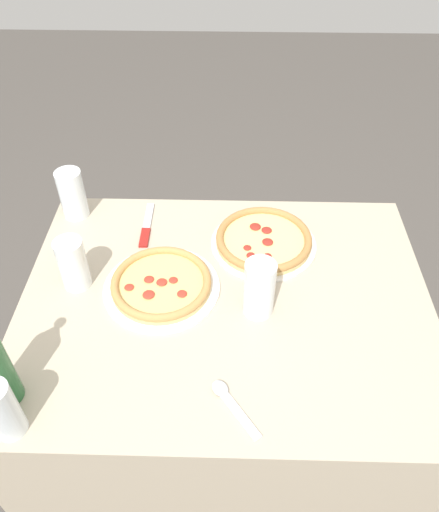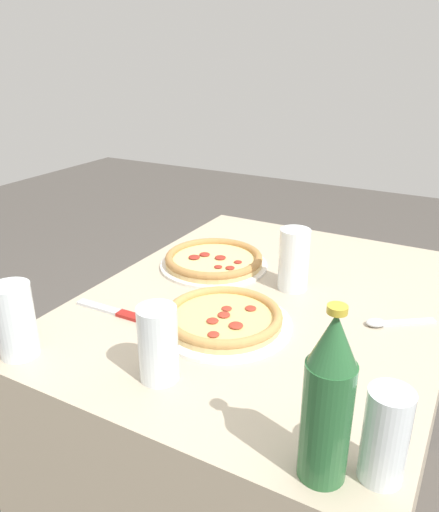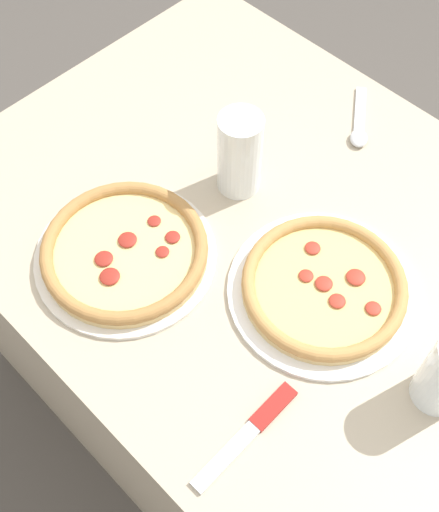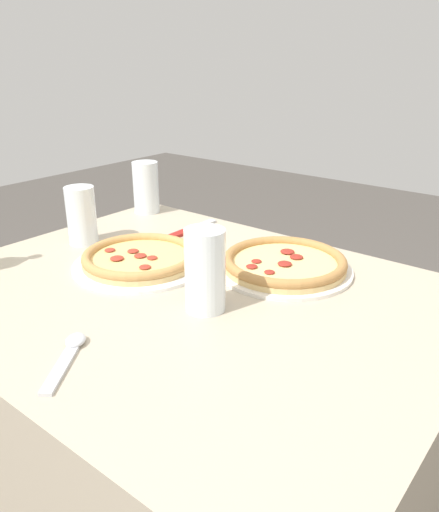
{
  "view_description": "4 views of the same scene",
  "coord_description": "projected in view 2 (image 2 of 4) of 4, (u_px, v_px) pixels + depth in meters",
  "views": [
    {
      "loc": [
        -0.01,
        0.85,
        1.72
      ],
      "look_at": [
        0.02,
        -0.1,
        0.8
      ],
      "focal_mm": 35.0,
      "sensor_mm": 36.0,
      "label": 1
    },
    {
      "loc": [
        1.02,
        0.43,
        1.31
      ],
      "look_at": [
        0.01,
        -0.13,
        0.83
      ],
      "focal_mm": 35.0,
      "sensor_mm": 36.0,
      "label": 2
    },
    {
      "loc": [
        0.4,
        -0.5,
        1.64
      ],
      "look_at": [
        0.02,
        -0.12,
        0.79
      ],
      "focal_mm": 45.0,
      "sensor_mm": 36.0,
      "label": 3
    },
    {
      "loc": [
        -0.63,
        0.68,
        1.2
      ],
      "look_at": [
        -0.0,
        -0.11,
        0.79
      ],
      "focal_mm": 35.0,
      "sensor_mm": 36.0,
      "label": 4
    }
  ],
  "objects": [
    {
      "name": "pizza_salami",
      "position": [
        223.0,
        318.0,
        1.1
      ],
      "size": [
        0.31,
        0.31,
        0.04
      ],
      "color": "white",
      "rests_on": "table"
    },
    {
      "name": "glass_red_wine",
      "position": [
        16.0,
        325.0,
        0.98
      ],
      "size": [
        0.08,
        0.08,
        0.15
      ],
      "color": "white",
      "rests_on": "table"
    },
    {
      "name": "knife",
      "position": [
        115.0,
        312.0,
        1.16
      ],
      "size": [
        0.03,
        0.2,
        0.01
      ],
      "color": "maroon",
      "rests_on": "table"
    },
    {
      "name": "pizza_margherita",
      "position": [
        214.0,
        260.0,
        1.4
      ],
      "size": [
        0.3,
        0.3,
        0.04
      ],
      "color": "silver",
      "rests_on": "table"
    },
    {
      "name": "glass_lemonade",
      "position": [
        294.0,
        262.0,
        1.25
      ],
      "size": [
        0.08,
        0.08,
        0.16
      ],
      "color": "white",
      "rests_on": "table"
    },
    {
      "name": "glass_mango_juice",
      "position": [
        158.0,
        347.0,
        0.91
      ],
      "size": [
        0.07,
        0.07,
        0.15
      ],
      "color": "white",
      "rests_on": "table"
    },
    {
      "name": "beer_bottle",
      "position": [
        328.0,
        400.0,
        0.67
      ],
      "size": [
        0.07,
        0.07,
        0.27
      ],
      "color": "#286033",
      "rests_on": "table"
    },
    {
      "name": "glass_orange_juice",
      "position": [
        385.0,
        440.0,
        0.69
      ],
      "size": [
        0.06,
        0.06,
        0.15
      ],
      "color": "white",
      "rests_on": "table"
    },
    {
      "name": "spoon",
      "position": [
        389.0,
        323.0,
        1.11
      ],
      "size": [
        0.12,
        0.15,
        0.02
      ],
      "color": "silver",
      "rests_on": "table"
    },
    {
      "name": "table",
      "position": [
        262.0,
        418.0,
        1.37
      ],
      "size": [
        1.06,
        0.83,
        0.74
      ],
      "color": "#B7A88E",
      "rests_on": "ground_plane"
    }
  ]
}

